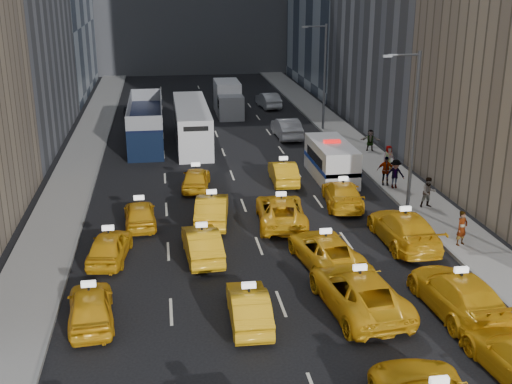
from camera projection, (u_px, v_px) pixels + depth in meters
ground at (291, 329)px, 24.54m from camera, size 160.00×160.00×0.00m
sidewalk_west at (81, 160)px, 46.46m from camera, size 3.00×90.00×0.15m
sidewalk_east at (360, 149)px, 49.38m from camera, size 3.00×90.00×0.15m
curb_west at (101, 159)px, 46.66m from camera, size 0.15×90.00×0.18m
curb_east at (342, 150)px, 49.18m from camera, size 0.15×90.00×0.18m
streetlight_near at (412, 126)px, 35.47m from camera, size 2.15×0.22×9.00m
streetlight_far at (323, 73)px, 54.20m from camera, size 2.15×0.22×9.00m
taxi_4 at (91, 306)px, 24.74m from camera, size 2.11×4.41×1.45m
taxi_5 at (249, 306)px, 24.77m from camera, size 1.55×4.24×1.39m
taxi_6 at (359, 291)px, 25.72m from camera, size 3.28×6.12×1.64m
taxi_7 at (459, 294)px, 25.45m from camera, size 2.62×5.86×1.67m
taxi_8 at (109, 246)px, 30.21m from camera, size 2.20×4.36×1.42m
taxi_9 at (202, 244)px, 30.44m from camera, size 1.88×4.60×1.49m
taxi_10 at (325, 250)px, 29.82m from camera, size 3.04×5.42×1.43m
taxi_11 at (404, 228)px, 32.00m from camera, size 2.37×5.76×1.67m
taxi_12 at (140, 214)px, 34.37m from camera, size 1.89×4.16×1.39m
taxi_13 at (212, 209)px, 34.77m from camera, size 2.26×4.92×1.56m
taxi_14 at (281, 211)px, 34.62m from camera, size 2.97×5.61×1.50m
taxi_15 at (342, 194)px, 37.34m from camera, size 2.72×5.27×1.46m
taxi_16 at (196, 178)px, 40.31m from camera, size 2.18×4.28×1.40m
taxi_17 at (283, 172)px, 41.48m from camera, size 1.70×4.43×1.44m
nypd_van at (331, 161)px, 42.37m from camera, size 2.97×6.24×2.58m
double_decker at (146, 123)px, 51.04m from camera, size 3.26×11.65×3.35m
city_bus at (192, 124)px, 51.02m from camera, size 3.22×12.22×3.13m
box_truck at (228, 99)px, 61.61m from camera, size 2.89×6.92×3.08m
misc_car_0 at (287, 128)px, 52.95m from camera, size 1.88×5.07×1.65m
misc_car_1 at (140, 106)px, 61.88m from camera, size 3.11×5.84×1.56m
misc_car_2 at (226, 92)px, 69.42m from camera, size 2.42×5.33×1.51m
misc_car_3 at (193, 103)px, 63.77m from camera, size 2.00×4.57×1.53m
misc_car_4 at (268, 100)px, 65.00m from camera, size 2.09×4.82×1.54m
pedestrian_0 at (462, 228)px, 31.52m from camera, size 0.76×0.64×1.76m
pedestrian_1 at (428, 192)px, 36.68m from camera, size 0.86×0.48×1.77m
pedestrian_2 at (395, 174)px, 39.96m from camera, size 1.21×0.56×1.83m
pedestrian_3 at (386, 171)px, 40.57m from camera, size 1.18×0.74×1.86m
pedestrian_4 at (388, 157)px, 43.90m from camera, size 0.86×0.54×1.65m
pedestrian_5 at (370, 140)px, 48.57m from camera, size 1.55×0.82×1.60m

